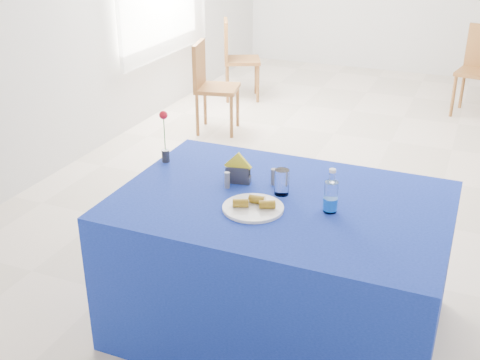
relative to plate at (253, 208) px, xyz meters
name	(u,v)px	position (x,y,z in m)	size (l,w,h in m)	color
floor	(375,172)	(0.18, 2.40, -0.77)	(7.00, 7.00, 0.00)	beige
plate	(253,208)	(0.00, 0.00, 0.00)	(0.29, 0.29, 0.01)	white
drinking_glass	(282,182)	(0.07, 0.21, 0.06)	(0.07, 0.07, 0.13)	white
salt_shaker	(227,180)	(-0.21, 0.17, 0.04)	(0.03, 0.03, 0.09)	slate
pepper_shaker	(274,177)	(0.00, 0.30, 0.04)	(0.03, 0.03, 0.09)	slate
blue_table	(280,265)	(0.09, 0.16, -0.39)	(1.60, 1.10, 0.76)	navy
water_bottle	(331,198)	(0.34, 0.12, 0.06)	(0.07, 0.07, 0.21)	white
napkin_holder	(238,173)	(-0.18, 0.25, 0.04)	(0.15, 0.08, 0.17)	#3B3B41
rose_vase	(165,138)	(-0.66, 0.35, 0.13)	(0.05, 0.05, 0.30)	#242429
chair_win_a	(209,81)	(-1.55, 2.80, -0.26)	(0.47, 0.47, 0.88)	brown
chair_win_b	(235,54)	(-1.76, 3.90, -0.25)	(0.53, 0.53, 0.90)	brown
banana_pieces	(255,202)	(0.01, 0.01, 0.03)	(0.20, 0.12, 0.04)	gold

